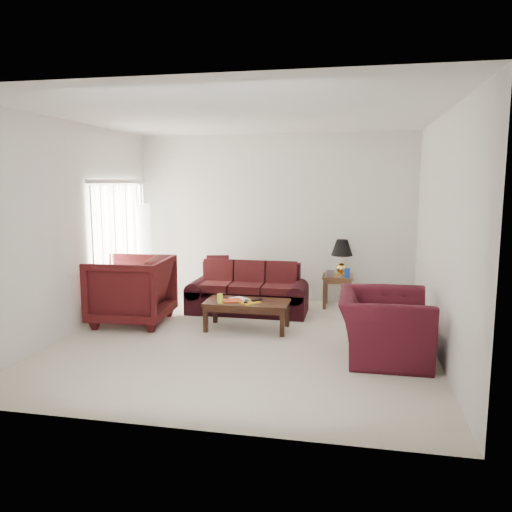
{
  "coord_description": "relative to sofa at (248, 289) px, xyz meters",
  "views": [
    {
      "loc": [
        1.46,
        -6.41,
        2.16
      ],
      "look_at": [
        0.0,
        0.85,
        1.05
      ],
      "focal_mm": 35.0,
      "sensor_mm": 36.0,
      "label": 1
    }
  ],
  "objects": [
    {
      "name": "throw_pillow",
      "position": [
        -0.68,
        0.61,
        0.25
      ],
      "size": [
        0.43,
        0.28,
        0.41
      ],
      "primitive_type": "cube",
      "rotation": [
        -0.21,
        0.0,
        0.22
      ],
      "color": "black",
      "rests_on": "sofa"
    },
    {
      "name": "floor_lamp",
      "position": [
        -2.04,
        0.52,
        0.5
      ],
      "size": [
        0.29,
        0.29,
        1.79
      ],
      "primitive_type": null,
      "rotation": [
        0.0,
        0.0,
        0.01
      ],
      "color": "white",
      "rests_on": "ground"
    },
    {
      "name": "end_table",
      "position": [
        1.45,
        0.68,
        -0.12
      ],
      "size": [
        0.55,
        0.55,
        0.56
      ],
      "primitive_type": null,
      "rotation": [
        0.0,
        0.0,
        -0.08
      ],
      "color": "#4E351A",
      "rests_on": "ground"
    },
    {
      "name": "magazine_white",
      "position": [
        0.06,
        -0.86,
        0.03
      ],
      "size": [
        0.33,
        0.31,
        0.01
      ],
      "primitive_type": "cube",
      "rotation": [
        0.0,
        0.0,
        -0.65
      ],
      "color": "white",
      "rests_on": "coffee_table"
    },
    {
      "name": "magazine_orange",
      "position": [
        0.26,
        -1.04,
        0.03
      ],
      "size": [
        0.33,
        0.33,
        0.02
      ],
      "primitive_type": "cube",
      "rotation": [
        0.0,
        0.0,
        0.82
      ],
      "color": "gold",
      "rests_on": "coffee_table"
    },
    {
      "name": "armchair_left",
      "position": [
        -1.61,
        -0.95,
        0.12
      ],
      "size": [
        1.21,
        1.18,
        1.04
      ],
      "primitive_type": "imported",
      "rotation": [
        0.0,
        0.0,
        -1.5
      ],
      "color": "#3D0E0F",
      "rests_on": "ground"
    },
    {
      "name": "yellow_glass",
      "position": [
        -0.16,
        -1.12,
        0.09
      ],
      "size": [
        0.08,
        0.08,
        0.13
      ],
      "primitive_type": "cylinder",
      "rotation": [
        0.0,
        0.0,
        0.09
      ],
      "color": "#E7F937",
      "rests_on": "coffee_table"
    },
    {
      "name": "magazine_red",
      "position": [
        -0.02,
        -0.98,
        0.03
      ],
      "size": [
        0.35,
        0.32,
        0.02
      ],
      "primitive_type": "cube",
      "rotation": [
        0.0,
        0.0,
        0.56
      ],
      "color": "red",
      "rests_on": "coffee_table"
    },
    {
      "name": "clock",
      "position": [
        1.32,
        0.49,
        0.22
      ],
      "size": [
        0.14,
        0.08,
        0.13
      ],
      "primitive_type": "cube",
      "rotation": [
        0.0,
        0.0,
        0.27
      ],
      "color": "#B4B5B8",
      "rests_on": "end_table"
    },
    {
      "name": "remote_a",
      "position": [
        0.21,
        -1.06,
        0.05
      ],
      "size": [
        0.07,
        0.17,
        0.02
      ],
      "primitive_type": "cube",
      "rotation": [
        0.0,
        0.0,
        0.1
      ],
      "color": "black",
      "rests_on": "coffee_table"
    },
    {
      "name": "floor",
      "position": [
        0.27,
        -1.47,
        -0.4
      ],
      "size": [
        5.0,
        5.0,
        0.0
      ],
      "primitive_type": "plane",
      "color": "beige",
      "rests_on": "ground"
    },
    {
      "name": "blue_canister",
      "position": [
        1.61,
        0.48,
        0.24
      ],
      "size": [
        0.11,
        0.11,
        0.16
      ],
      "primitive_type": "cylinder",
      "rotation": [
        0.0,
        0.0,
        -0.09
      ],
      "color": "#193FA2",
      "rests_on": "end_table"
    },
    {
      "name": "blinds",
      "position": [
        -2.15,
        -0.17,
        0.68
      ],
      "size": [
        0.1,
        2.0,
        2.16
      ],
      "primitive_type": "cube",
      "color": "silver",
      "rests_on": "ground"
    },
    {
      "name": "picture_frame",
      "position": [
        1.31,
        0.83,
        0.24
      ],
      "size": [
        0.14,
        0.17,
        0.05
      ],
      "primitive_type": "cube",
      "rotation": [
        1.36,
        0.0,
        -0.03
      ],
      "color": "#B9BABE",
      "rests_on": "end_table"
    },
    {
      "name": "table_lamp",
      "position": [
        1.5,
        0.71,
        0.47
      ],
      "size": [
        0.4,
        0.4,
        0.62
      ],
      "primitive_type": null,
      "rotation": [
        0.0,
        0.0,
        -0.1
      ],
      "color": "gold",
      "rests_on": "end_table"
    },
    {
      "name": "sofa",
      "position": [
        0.0,
        0.0,
        0.0
      ],
      "size": [
        2.01,
        0.99,
        0.8
      ],
      "primitive_type": null,
      "rotation": [
        0.0,
        0.0,
        -0.08
      ],
      "color": "black",
      "rests_on": "ground"
    },
    {
      "name": "remote_b",
      "position": [
        0.35,
        -0.95,
        0.06
      ],
      "size": [
        0.15,
        0.18,
        0.02
      ],
      "primitive_type": "cube",
      "rotation": [
        0.0,
        0.0,
        -0.64
      ],
      "color": "black",
      "rests_on": "coffee_table"
    },
    {
      "name": "armchair_right",
      "position": [
        2.1,
        -1.77,
        0.0
      ],
      "size": [
        1.09,
        1.24,
        0.81
      ],
      "primitive_type": "imported",
      "rotation": [
        0.0,
        0.0,
        1.57
      ],
      "color": "#3D0E18",
      "rests_on": "ground"
    },
    {
      "name": "coffee_table",
      "position": [
        0.2,
        -0.93,
        -0.19
      ],
      "size": [
        1.26,
        0.7,
        0.43
      ],
      "primitive_type": null,
      "rotation": [
        0.0,
        0.0,
        -0.08
      ],
      "color": "black",
      "rests_on": "ground"
    }
  ]
}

